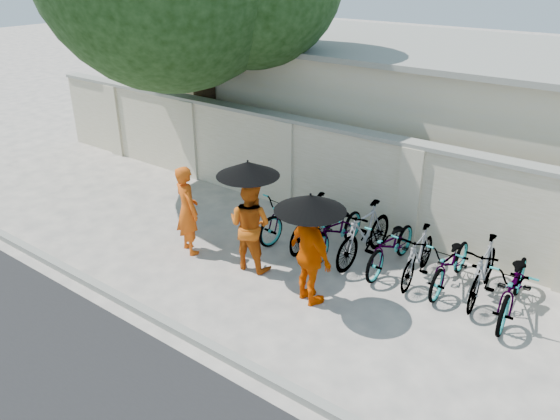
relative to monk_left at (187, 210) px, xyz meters
The scene contains 18 objects.
ground 1.52m from the monk_left, 11.13° to the right, with size 80.00×80.00×0.00m, color beige.
kerb 2.43m from the monk_left, 57.92° to the right, with size 40.00×0.16×0.12m, color gray.
compound_wall 3.70m from the monk_left, 53.19° to the left, with size 20.00×0.30×2.00m, color beige.
building_behind 7.52m from the monk_left, 64.56° to the left, with size 14.00×6.00×3.20m, color beige.
monk_left is the anchor object (origin of this frame).
monk_center 1.35m from the monk_left, 11.13° to the left, with size 0.83×0.65×1.72m, color #C5530E.
parasol_center 1.77m from the monk_left, ahead, with size 1.10×1.10×1.13m.
monk_right 2.83m from the monk_left, ahead, with size 1.03×0.43×1.76m, color #D94D00.
parasol_right 3.01m from the monk_left, ahead, with size 1.13×1.13×0.97m.
bike_0 2.15m from the monk_left, 54.74° to the left, with size 0.67×1.91×1.00m, color gray.
bike_1 2.44m from the monk_left, 42.86° to the left, with size 0.48×1.70×1.02m, color gray.
bike_2 2.89m from the monk_left, 35.88° to the left, with size 0.64×1.85×0.97m, color gray.
bike_3 3.36m from the monk_left, 31.14° to the left, with size 0.53×1.86×1.12m, color gray.
bike_4 3.86m from the monk_left, 27.30° to the left, with size 0.63×1.82×0.96m, color gray.
bike_5 4.33m from the monk_left, 23.15° to the left, with size 0.46×1.61×0.97m, color gray.
bike_6 4.88m from the monk_left, 22.01° to the left, with size 0.61×1.76×0.93m, color gray.
bike_7 5.38m from the monk_left, 19.64° to the left, with size 0.49×1.74×1.04m, color gray.
bike_8 5.86m from the monk_left, 16.41° to the left, with size 0.69×1.98×1.04m, color gray.
Camera 1 is at (5.81, -6.18, 5.24)m, focal length 35.00 mm.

